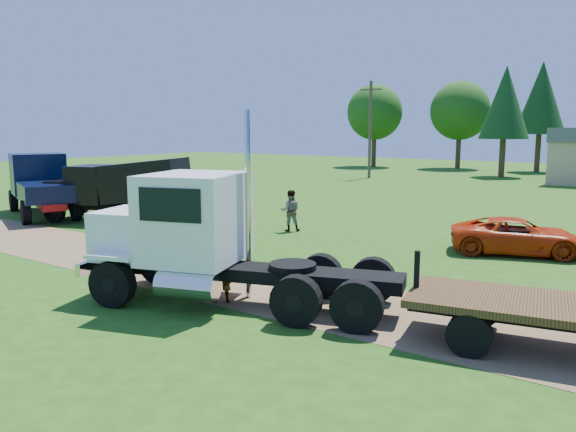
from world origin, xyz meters
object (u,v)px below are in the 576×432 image
Objects in this scene: white_semi_tractor at (198,237)px; navy_truck at (41,184)px; spectator_a at (221,270)px; orange_pickup at (518,236)px; black_dump_truck at (121,187)px.

navy_truck is at bearing 142.71° from white_semi_tractor.
orange_pickup is at bearing 19.78° from spectator_a.
white_semi_tractor is at bearing 3.86° from navy_truck.
orange_pickup is 11.91m from spectator_a.
navy_truck is 23.88m from orange_pickup.
orange_pickup is (23.34, 4.94, -1.01)m from navy_truck.
black_dump_truck reaches higher than orange_pickup.
navy_truck is 1.59× the size of orange_pickup.
navy_truck is (-5.39, -1.04, -0.10)m from black_dump_truck.
orange_pickup is at bearing -9.68° from black_dump_truck.
white_semi_tractor is 1.12× the size of navy_truck.
spectator_a is (12.97, -6.92, -0.90)m from black_dump_truck.
navy_truck is at bearing 169.02° from black_dump_truck.
white_semi_tractor is at bearing 133.23° from orange_pickup.
black_dump_truck is at bearing 106.38° from spectator_a.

